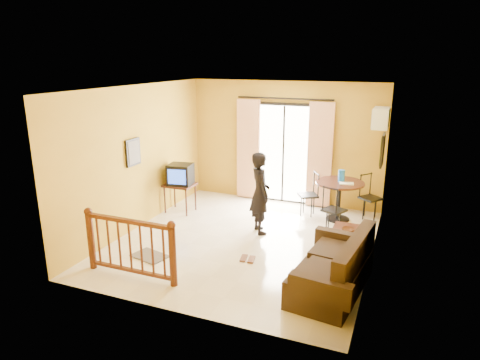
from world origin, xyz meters
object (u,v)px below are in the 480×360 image
at_px(television, 180,174).
at_px(dining_table, 339,190).
at_px(sofa, 335,271).
at_px(coffee_table, 347,241).
at_px(standing_person, 260,193).

height_order(television, dining_table, television).
xyz_separation_m(dining_table, sofa, (0.43, -2.90, -0.34)).
bearing_deg(coffee_table, television, 165.94).
distance_m(television, dining_table, 3.39).
distance_m(dining_table, coffee_table, 1.82).
relative_size(coffee_table, sofa, 0.52).
xyz_separation_m(television, coffee_table, (3.72, -0.93, -0.56)).
height_order(dining_table, standing_person, standing_person).
relative_size(dining_table, sofa, 0.52).
bearing_deg(dining_table, television, -166.35).
bearing_deg(standing_person, sofa, -170.57).
distance_m(dining_table, sofa, 2.95).
distance_m(television, sofa, 4.31).
xyz_separation_m(dining_table, coffee_table, (0.43, -1.73, -0.36)).
relative_size(coffee_table, standing_person, 0.63).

